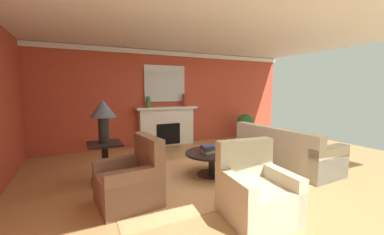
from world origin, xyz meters
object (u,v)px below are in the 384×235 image
(fireplace, at_px, (167,127))
(potted_plant, at_px, (245,125))
(table_lamp, at_px, (103,113))
(coffee_table, at_px, (212,158))
(side_table, at_px, (105,160))
(vase_mantel_left, at_px, (148,102))
(vase_mantel_right, at_px, (185,100))
(sofa, at_px, (283,152))
(mantel_mirror, at_px, (165,84))
(armchair_near_window, at_px, (131,182))
(armchair_facing_fireplace, at_px, (256,194))

(fireplace, distance_m, potted_plant, 2.57)
(fireplace, bearing_deg, table_lamp, -131.43)
(fireplace, xyz_separation_m, coffee_table, (-0.09, -2.72, -0.20))
(side_table, xyz_separation_m, vase_mantel_left, (1.38, 2.14, 0.88))
(vase_mantel_right, bearing_deg, vase_mantel_left, 180.00)
(sofa, bearing_deg, coffee_table, 173.21)
(sofa, xyz_separation_m, coffee_table, (-1.63, 0.19, 0.04))
(sofa, xyz_separation_m, vase_mantel_right, (-1.00, 2.86, 1.01))
(fireplace, bearing_deg, vase_mantel_right, -5.11)
(mantel_mirror, relative_size, sofa, 0.57)
(armchair_near_window, relative_size, vase_mantel_left, 3.12)
(armchair_facing_fireplace, bearing_deg, vase_mantel_right, 77.99)
(vase_mantel_left, bearing_deg, sofa, -53.78)
(armchair_near_window, relative_size, potted_plant, 1.14)
(fireplace, height_order, potted_plant, fireplace)
(mantel_mirror, relative_size, vase_mantel_left, 4.01)
(fireplace, relative_size, table_lamp, 2.40)
(side_table, height_order, potted_plant, potted_plant)
(sofa, xyz_separation_m, side_table, (-3.48, 0.73, 0.10))
(vase_mantel_right, xyz_separation_m, vase_mantel_left, (-1.10, 0.00, -0.03))
(armchair_facing_fireplace, height_order, potted_plant, armchair_facing_fireplace)
(fireplace, bearing_deg, side_table, -131.43)
(sofa, bearing_deg, mantel_mirror, 117.03)
(armchair_facing_fireplace, height_order, coffee_table, armchair_facing_fireplace)
(armchair_facing_fireplace, relative_size, vase_mantel_right, 2.56)
(armchair_facing_fireplace, relative_size, table_lamp, 1.27)
(mantel_mirror, bearing_deg, potted_plant, -11.21)
(side_table, bearing_deg, table_lamp, -90.00)
(vase_mantel_left, bearing_deg, fireplace, 5.11)
(fireplace, height_order, vase_mantel_left, vase_mantel_left)
(fireplace, bearing_deg, vase_mantel_left, -174.89)
(table_lamp, xyz_separation_m, vase_mantel_left, (1.38, 2.14, 0.05))
(armchair_near_window, bearing_deg, fireplace, 62.02)
(mantel_mirror, height_order, armchair_facing_fireplace, mantel_mirror)
(sofa, relative_size, table_lamp, 2.86)
(fireplace, relative_size, armchair_near_window, 1.89)
(sofa, height_order, vase_mantel_right, vase_mantel_right)
(armchair_near_window, bearing_deg, coffee_table, 16.12)
(sofa, xyz_separation_m, armchair_facing_fireplace, (-1.89, -1.33, 0.01))
(vase_mantel_right, relative_size, vase_mantel_left, 1.22)
(armchair_facing_fireplace, distance_m, vase_mantel_left, 4.31)
(armchair_facing_fireplace, relative_size, side_table, 1.36)
(sofa, bearing_deg, table_lamp, 168.23)
(armchair_facing_fireplace, bearing_deg, sofa, 35.21)
(mantel_mirror, height_order, vase_mantel_right, mantel_mirror)
(mantel_mirror, height_order, sofa, mantel_mirror)
(mantel_mirror, distance_m, vase_mantel_left, 0.77)
(side_table, distance_m, vase_mantel_right, 3.40)
(mantel_mirror, distance_m, armchair_facing_fireplace, 4.63)
(mantel_mirror, xyz_separation_m, coffee_table, (-0.09, -2.84, -1.46))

